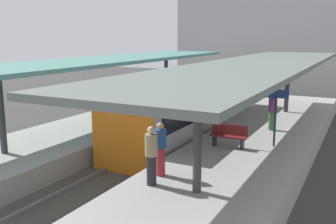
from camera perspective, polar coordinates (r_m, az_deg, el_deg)
ground_plane at (r=16.70m, az=-1.09°, el=-6.75°), size 80.00×80.00×0.00m
platform_left at (r=18.60m, az=-11.45°, el=-3.47°), size 4.40×28.00×1.00m
platform_right at (r=15.18m, az=11.69°, el=-6.88°), size 4.40×28.00×1.00m
track_ballast at (r=16.66m, az=-1.09°, el=-6.42°), size 3.20×28.00×0.20m
rail_near_side at (r=16.96m, az=-3.24°, el=-5.52°), size 0.08×28.00×0.14m
rail_far_side at (r=16.30m, az=1.14°, el=-6.21°), size 0.08×28.00×0.14m
commuter_train at (r=19.05m, az=3.49°, el=0.87°), size 2.78×12.27×3.10m
canopy_left at (r=19.15m, az=-9.21°, el=7.55°), size 4.18×21.00×3.08m
canopy_right at (r=15.83m, az=13.62°, el=6.85°), size 4.18×21.00×3.15m
platform_bench at (r=14.74m, az=9.12°, el=-3.42°), size 1.40×0.41×0.86m
platform_sign at (r=14.91m, az=15.87°, el=1.02°), size 0.90×0.08×2.21m
litter_bin at (r=16.83m, az=7.73°, el=-1.75°), size 0.44×0.44×0.80m
passenger_near_bench at (r=17.67m, az=15.36°, el=0.15°), size 0.36×0.36×1.69m
passenger_mid_platform at (r=11.52m, az=-1.13°, el=-5.45°), size 0.36×0.36×1.65m
passenger_far_end at (r=10.79m, az=-2.52°, el=-6.42°), size 0.36×0.36×1.72m
station_building_backdrop at (r=34.48m, az=17.58°, el=11.35°), size 18.00×6.00×11.00m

